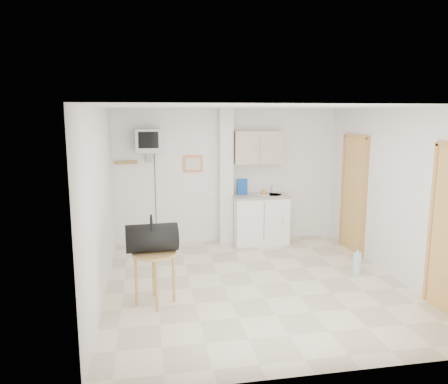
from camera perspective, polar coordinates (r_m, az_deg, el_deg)
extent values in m
plane|color=beige|center=(6.43, 4.19, -11.89)|extent=(4.50, 4.50, 0.00)
cube|color=white|center=(8.24, 0.43, 2.09)|extent=(4.20, 0.04, 2.50)
cube|color=white|center=(3.99, 12.49, -7.00)|extent=(4.20, 0.04, 2.50)
cube|color=white|center=(5.91, -15.79, -1.55)|extent=(0.04, 4.50, 2.50)
cube|color=white|center=(6.90, 21.49, -0.23)|extent=(0.04, 4.50, 2.50)
cube|color=white|center=(5.96, 4.50, 11.00)|extent=(4.20, 4.50, 0.04)
cube|color=white|center=(8.12, 0.22, 1.97)|extent=(0.25, 0.22, 2.50)
cube|color=#C97443|center=(8.09, -4.09, 3.70)|extent=(0.36, 0.03, 0.30)
cube|color=silver|center=(8.08, -4.07, 3.69)|extent=(0.28, 0.01, 0.22)
cube|color=#A2753C|center=(8.04, -12.64, 3.79)|extent=(0.40, 0.05, 0.06)
cube|color=white|center=(8.22, -1.75, -0.05)|extent=(0.15, 0.02, 0.08)
cylinder|color=#A2753C|center=(7.99, -13.73, 3.64)|extent=(0.02, 0.08, 0.02)
cylinder|color=#A2753C|center=(7.98, -12.65, 3.67)|extent=(0.02, 0.08, 0.02)
cylinder|color=#A2753C|center=(7.97, -11.57, 3.71)|extent=(0.02, 0.08, 0.02)
cube|color=brown|center=(8.00, 16.56, -0.40)|extent=(0.04, 0.75, 2.00)
cube|color=olive|center=(8.00, 16.53, -0.40)|extent=(0.06, 0.87, 2.06)
cube|color=white|center=(8.25, 4.74, -3.66)|extent=(1.00, 0.55, 0.88)
cube|color=#A89E91|center=(8.16, 4.79, -0.52)|extent=(1.03, 0.58, 0.04)
cylinder|color=#B7B7BA|center=(8.22, 6.47, -0.50)|extent=(0.30, 0.30, 0.05)
cylinder|color=#B7B7BA|center=(8.34, 6.21, 0.39)|extent=(0.02, 0.02, 0.16)
cylinder|color=#B7B7BA|center=(8.27, 6.34, 0.83)|extent=(0.02, 0.13, 0.02)
cube|color=#B5A390|center=(8.14, 4.47, 5.85)|extent=(0.90, 0.32, 0.60)
cube|color=#12419A|center=(8.16, 2.38, 0.68)|extent=(0.19, 0.07, 0.29)
cylinder|color=white|center=(8.13, 5.22, -0.37)|extent=(0.22, 0.22, 0.01)
sphere|color=tan|center=(8.12, 5.23, -0.05)|extent=(0.11, 0.11, 0.11)
cube|color=slate|center=(7.88, -9.81, 5.08)|extent=(0.36, 0.32, 0.02)
cube|color=slate|center=(8.02, -9.80, 4.60)|extent=(0.10, 0.06, 0.20)
cube|color=#B1B1B3|center=(7.80, -9.85, 6.65)|extent=(0.44, 0.42, 0.40)
cube|color=black|center=(7.58, -9.84, 6.70)|extent=(0.34, 0.02, 0.28)
cylinder|color=black|center=(8.14, -8.93, -0.88)|extent=(0.01, 0.01, 1.73)
cylinder|color=#A2753C|center=(5.63, -9.09, -7.93)|extent=(0.56, 0.56, 0.03)
cylinder|color=#A2753C|center=(5.77, -6.58, -11.06)|extent=(0.04, 0.04, 0.66)
cylinder|color=#A2753C|center=(5.97, -9.17, -10.37)|extent=(0.04, 0.04, 0.66)
cylinder|color=#A2753C|center=(5.74, -11.41, -11.32)|extent=(0.04, 0.04, 0.66)
cylinder|color=#A2753C|center=(5.53, -8.79, -12.09)|extent=(0.04, 0.04, 0.66)
cylinder|color=black|center=(5.61, -9.41, -5.93)|extent=(0.67, 0.39, 0.36)
torus|color=black|center=(5.57, -9.46, -4.25)|extent=(0.04, 0.27, 0.27)
cylinder|color=silver|center=(7.05, 16.99, -8.88)|extent=(0.12, 0.12, 0.32)
cylinder|color=silver|center=(7.00, 17.07, -7.48)|extent=(0.04, 0.04, 0.04)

